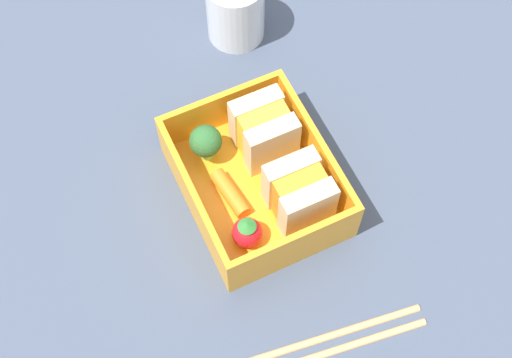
# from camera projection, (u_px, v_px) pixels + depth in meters

# --- Properties ---
(ground_plane) EXTENTS (1.20, 1.20, 0.02)m
(ground_plane) POSITION_uv_depth(u_px,v_px,m) (256.00, 196.00, 0.72)
(ground_plane) COLOR #424D61
(bento_tray) EXTENTS (0.17, 0.13, 0.01)m
(bento_tray) POSITION_uv_depth(u_px,v_px,m) (256.00, 189.00, 0.70)
(bento_tray) COLOR orange
(bento_tray) RESTS_ON ground_plane
(bento_rim) EXTENTS (0.17, 0.13, 0.05)m
(bento_rim) POSITION_uv_depth(u_px,v_px,m) (256.00, 174.00, 0.68)
(bento_rim) COLOR orange
(bento_rim) RESTS_ON bento_tray
(sandwich_left) EXTENTS (0.05, 0.05, 0.06)m
(sandwich_left) POSITION_uv_depth(u_px,v_px,m) (264.00, 131.00, 0.69)
(sandwich_left) COLOR beige
(sandwich_left) RESTS_ON bento_tray
(sandwich_center_left) EXTENTS (0.05, 0.05, 0.06)m
(sandwich_center_left) POSITION_uv_depth(u_px,v_px,m) (299.00, 193.00, 0.66)
(sandwich_center_left) COLOR beige
(sandwich_center_left) RESTS_ON bento_tray
(broccoli_floret) EXTENTS (0.03, 0.03, 0.04)m
(broccoli_floret) POSITION_uv_depth(u_px,v_px,m) (206.00, 142.00, 0.69)
(broccoli_floret) COLOR #91C75C
(broccoli_floret) RESTS_ON bento_tray
(carrot_stick_far_left) EXTENTS (0.05, 0.02, 0.02)m
(carrot_stick_far_left) POSITION_uv_depth(u_px,v_px,m) (229.00, 191.00, 0.69)
(carrot_stick_far_left) COLOR orange
(carrot_stick_far_left) RESTS_ON bento_tray
(strawberry_far_left) EXTENTS (0.03, 0.03, 0.04)m
(strawberry_far_left) POSITION_uv_depth(u_px,v_px,m) (247.00, 232.00, 0.66)
(strawberry_far_left) COLOR red
(strawberry_far_left) RESTS_ON bento_tray
(chopstick_pair) EXTENTS (0.05, 0.22, 0.01)m
(chopstick_pair) POSITION_uv_depth(u_px,v_px,m) (311.00, 349.00, 0.63)
(chopstick_pair) COLOR tan
(chopstick_pair) RESTS_ON ground_plane
(drinking_glass) EXTENTS (0.06, 0.06, 0.08)m
(drinking_glass) POSITION_uv_depth(u_px,v_px,m) (235.00, 9.00, 0.77)
(drinking_glass) COLOR white
(drinking_glass) RESTS_ON ground_plane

